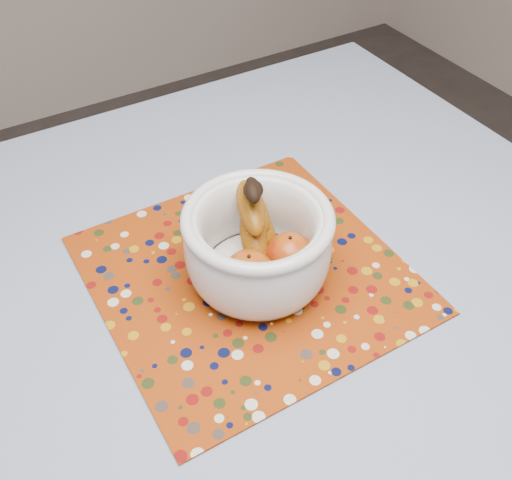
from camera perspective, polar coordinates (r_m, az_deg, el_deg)
table at (r=0.89m, az=0.14°, el=-13.30°), size 1.20×1.20×0.75m
tablecloth at (r=0.82m, az=0.15°, el=-10.19°), size 1.32×1.32×0.01m
placemat at (r=0.90m, az=-0.73°, el=-3.26°), size 0.44×0.44×0.00m
fruit_bowl at (r=0.84m, az=0.22°, el=-0.02°), size 0.21×0.21×0.16m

